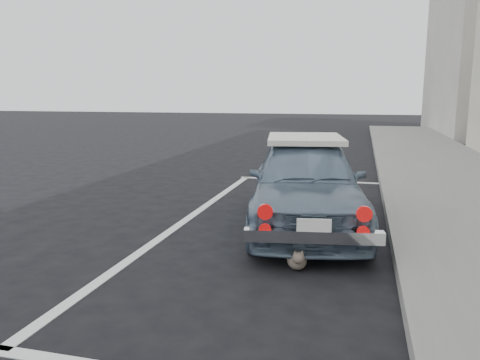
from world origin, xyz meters
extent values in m
plane|color=black|center=(0.00, 0.00, 0.00)|extent=(80.00, 80.00, 0.00)
cube|color=silver|center=(0.50, 6.50, 0.00)|extent=(3.00, 0.12, 0.01)
cube|color=silver|center=(-0.90, 3.00, 0.00)|extent=(0.12, 7.00, 0.01)
imported|color=slate|center=(0.73, 3.15, 0.60)|extent=(1.98, 3.71, 1.20)
cube|color=silver|center=(0.68, 3.49, 1.13)|extent=(1.20, 1.48, 0.07)
cube|color=silver|center=(1.02, 1.46, 0.38)|extent=(1.35, 0.34, 0.12)
cube|color=white|center=(1.02, 1.42, 0.48)|extent=(0.33, 0.07, 0.17)
cylinder|color=red|center=(0.56, 1.35, 0.62)|extent=(0.15, 0.06, 0.15)
cylinder|color=red|center=(1.48, 1.51, 0.62)|extent=(0.15, 0.06, 0.15)
cylinder|color=red|center=(0.56, 1.35, 0.44)|extent=(0.12, 0.06, 0.12)
cylinder|color=red|center=(1.48, 1.51, 0.44)|extent=(0.12, 0.06, 0.12)
ellipsoid|color=#736757|center=(0.85, 1.55, 0.10)|extent=(0.27, 0.35, 0.19)
sphere|color=#736757|center=(0.88, 1.42, 0.17)|extent=(0.12, 0.12, 0.12)
cone|color=#736757|center=(0.85, 1.41, 0.23)|extent=(0.04, 0.04, 0.05)
cone|color=#736757|center=(0.91, 1.42, 0.23)|extent=(0.04, 0.04, 0.05)
cylinder|color=#736757|center=(0.86, 1.72, 0.04)|extent=(0.14, 0.18, 0.03)
camera|label=1|loc=(1.42, -2.93, 1.73)|focal=35.00mm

